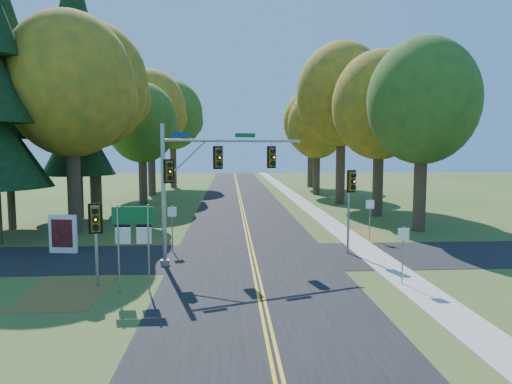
{
  "coord_description": "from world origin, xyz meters",
  "views": [
    {
      "loc": [
        -1.15,
        -20.76,
        5.52
      ],
      "look_at": [
        0.26,
        3.26,
        3.2
      ],
      "focal_mm": 32.0,
      "sensor_mm": 36.0,
      "label": 1
    }
  ],
  "objects": [
    {
      "name": "reg_sign_e_north",
      "position": [
        7.29,
        5.97,
        1.7
      ],
      "size": [
        0.45,
        0.21,
        2.49
      ],
      "rotation": [
        0.0,
        0.0,
        -0.39
      ],
      "color": "gray",
      "rests_on": "ground"
    },
    {
      "name": "ground",
      "position": [
        0.0,
        0.0,
        0.0
      ],
      "size": [
        160.0,
        160.0,
        0.0
      ],
      "primitive_type": "plane",
      "color": "#2E541D",
      "rests_on": "ground"
    },
    {
      "name": "tree_e_c",
      "position": [
        9.88,
        23.69,
        10.66
      ],
      "size": [
        8.8,
        8.8,
        15.79
      ],
      "color": "#38281C",
      "rests_on": "ground"
    },
    {
      "name": "tree_w_c",
      "position": [
        -9.54,
        24.47,
        7.94
      ],
      "size": [
        6.8,
        6.8,
        11.91
      ],
      "color": "#38281C",
      "rests_on": "ground"
    },
    {
      "name": "traffic_mast",
      "position": [
        -2.48,
        1.03,
        4.27
      ],
      "size": [
        6.94,
        2.79,
        6.64
      ],
      "rotation": [
        0.0,
        0.0,
        0.34
      ],
      "color": "#94979C",
      "rests_on": "ground"
    },
    {
      "name": "sidewalk_east",
      "position": [
        6.2,
        0.0,
        0.03
      ],
      "size": [
        1.6,
        160.0,
        0.06
      ],
      "primitive_type": "cube",
      "color": "#9E998E",
      "rests_on": "ground"
    },
    {
      "name": "reg_sign_w",
      "position": [
        -4.2,
        3.38,
        1.71
      ],
      "size": [
        0.46,
        0.2,
        2.49
      ],
      "rotation": [
        0.0,
        0.0,
        0.36
      ],
      "color": "gray",
      "rests_on": "ground"
    },
    {
      "name": "road_cross",
      "position": [
        0.0,
        2.0,
        0.01
      ],
      "size": [
        60.0,
        6.0,
        0.02
      ],
      "primitive_type": "cube",
      "color": "black",
      "rests_on": "ground"
    },
    {
      "name": "tree_e_d",
      "position": [
        9.26,
        32.87,
        8.24
      ],
      "size": [
        7.0,
        7.0,
        12.32
      ],
      "color": "#38281C",
      "rests_on": "ground"
    },
    {
      "name": "route_sign_cluster",
      "position": [
        -4.8,
        -3.48,
        2.4
      ],
      "size": [
        1.59,
        0.11,
        3.4
      ],
      "rotation": [
        0.0,
        0.0,
        -0.01
      ],
      "color": "gray",
      "rests_on": "ground"
    },
    {
      "name": "tree_w_b",
      "position": [
        -11.72,
        16.29,
        10.37
      ],
      "size": [
        8.6,
        8.6,
        15.38
      ],
      "color": "#38281C",
      "rests_on": "ground"
    },
    {
      "name": "info_kiosk",
      "position": [
        -9.9,
        3.42,
        1.01
      ],
      "size": [
        1.48,
        0.42,
        2.04
      ],
      "rotation": [
        0.0,
        0.0,
        -0.15
      ],
      "color": "white",
      "rests_on": "ground"
    },
    {
      "name": "tree_e_e",
      "position": [
        10.47,
        43.58,
        9.19
      ],
      "size": [
        7.8,
        7.8,
        13.74
      ],
      "color": "#38281C",
      "rests_on": "ground"
    },
    {
      "name": "leaf_patch_e",
      "position": [
        6.8,
        6.0,
        0.01
      ],
      "size": [
        3.5,
        8.0,
        0.0
      ],
      "primitive_type": "cube",
      "color": "brown",
      "rests_on": "ground"
    },
    {
      "name": "road_main",
      "position": [
        0.0,
        0.0,
        0.01
      ],
      "size": [
        8.0,
        160.0,
        0.02
      ],
      "primitive_type": "cube",
      "color": "black",
      "rests_on": "ground"
    },
    {
      "name": "ped_signal_pole",
      "position": [
        -6.4,
        -2.76,
        2.51
      ],
      "size": [
        0.52,
        0.62,
        3.38
      ],
      "rotation": [
        0.0,
        0.0,
        0.29
      ],
      "color": "#92949A",
      "rests_on": "ground"
    },
    {
      "name": "tree_e_b",
      "position": [
        10.97,
        15.58,
        8.9
      ],
      "size": [
        7.6,
        7.6,
        13.33
      ],
      "color": "#38281C",
      "rests_on": "ground"
    },
    {
      "name": "east_signal_pole",
      "position": [
        5.11,
        2.32,
        3.34
      ],
      "size": [
        0.5,
        0.59,
        4.4
      ],
      "rotation": [
        0.0,
        0.0,
        0.29
      ],
      "color": "gray",
      "rests_on": "ground"
    },
    {
      "name": "centerline_right",
      "position": [
        0.1,
        0.0,
        0.03
      ],
      "size": [
        0.1,
        160.0,
        0.01
      ],
      "primitive_type": "cube",
      "color": "gold",
      "rests_on": "road_main"
    },
    {
      "name": "leaf_patch_w_far",
      "position": [
        -7.5,
        -3.0,
        0.01
      ],
      "size": [
        3.0,
        5.0,
        0.0
      ],
      "primitive_type": "cube",
      "color": "brown",
      "rests_on": "ground"
    },
    {
      "name": "tree_w_a",
      "position": [
        -11.13,
        9.38,
        9.49
      ],
      "size": [
        8.0,
        8.0,
        14.15
      ],
      "color": "#38281C",
      "rests_on": "ground"
    },
    {
      "name": "leaf_patch_w_near",
      "position": [
        -6.5,
        4.0,
        0.01
      ],
      "size": [
        4.0,
        6.0,
        0.0
      ],
      "primitive_type": "cube",
      "color": "brown",
      "rests_on": "ground"
    },
    {
      "name": "centerline_left",
      "position": [
        -0.1,
        0.0,
        0.03
      ],
      "size": [
        0.1,
        160.0,
        0.01
      ],
      "primitive_type": "cube",
      "color": "gold",
      "rests_on": "road_main"
    },
    {
      "name": "reg_sign_e_south",
      "position": [
        5.81,
        -3.14,
        1.65
      ],
      "size": [
        0.46,
        0.07,
        2.42
      ],
      "rotation": [
        0.0,
        0.0,
        0.04
      ],
      "color": "gray",
      "rests_on": "ground"
    },
    {
      "name": "pine_c",
      "position": [
        -13.0,
        16.0,
        9.69
      ],
      "size": [
        5.6,
        5.6,
        20.56
      ],
      "color": "#38281C",
      "rests_on": "ground"
    },
    {
      "name": "tree_e_a",
      "position": [
        11.57,
        8.77,
        8.53
      ],
      "size": [
        7.2,
        7.2,
        12.73
      ],
      "color": "#38281C",
      "rests_on": "ground"
    },
    {
      "name": "tree_w_d",
      "position": [
        -10.13,
        33.18,
        9.78
      ],
      "size": [
        8.2,
        8.2,
        14.56
      ],
      "color": "#38281C",
      "rests_on": "ground"
    },
    {
      "name": "pine_b",
      "position": [
        -16.0,
        11.0,
        8.16
      ],
      "size": [
        5.6,
        5.6,
        17.31
      ],
      "color": "#38281C",
      "rests_on": "ground"
    },
    {
      "name": "tree_w_e",
      "position": [
        -8.92,
        44.09,
        10.07
      ],
      "size": [
        8.4,
        8.4,
        14.97
      ],
      "color": "#38281C",
      "rests_on": "ground"
    }
  ]
}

